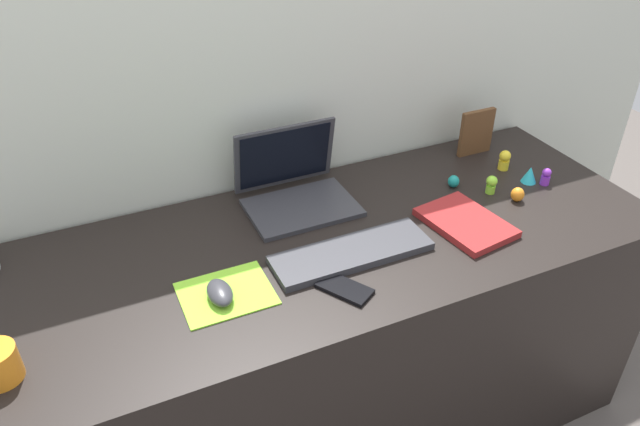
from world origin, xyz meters
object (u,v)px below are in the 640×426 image
Objects in this scene: laptop at (294,184)px; keyboard at (352,253)px; mouse at (220,293)px; toy_figurine_yellow at (504,160)px; toy_figurine_teal at (454,181)px; toy_figurine_lime at (491,184)px; toy_figurine_cyan at (530,174)px; toy_figurine_orange at (518,194)px; notebook_pad at (465,223)px; picture_frame at (476,132)px; cell_phone at (345,289)px; toy_figurine_purple at (546,176)px.

laptop reaches higher than keyboard.
toy_figurine_yellow is at bearing 12.61° from mouse.
toy_figurine_lime reaches higher than toy_figurine_teal.
toy_figurine_cyan reaches higher than keyboard.
toy_figurine_cyan is 0.12m from toy_figurine_orange.
toy_figurine_teal is at bearing -15.39° from laptop.
toy_figurine_cyan is (0.31, 0.11, 0.02)m from notebook_pad.
toy_figurine_cyan is at bearing -80.23° from picture_frame.
toy_figurine_cyan is at bearing -14.93° from cell_phone.
laptop is 0.45m from mouse.
cell_phone is 0.82m from picture_frame.
keyboard is 6.48× the size of toy_figurine_yellow.
keyboard is at bearing 3.46° from mouse.
notebook_pad reaches higher than cell_phone.
laptop is 0.73× the size of keyboard.
toy_figurine_yellow is (0.98, 0.22, 0.01)m from mouse.
cell_phone is 0.78m from toy_figurine_purple.
toy_figurine_yellow reaches higher than toy_figurine_lime.
cell_phone is 0.77m from toy_figurine_yellow.
toy_figurine_yellow is at bearing 112.52° from toy_figurine_purple.
toy_figurine_yellow reaches higher than toy_figurine_teal.
toy_figurine_purple is (0.18, -0.03, -0.00)m from toy_figurine_lime.
mouse is at bearing 130.76° from cell_phone.
toy_figurine_lime is 0.08m from toy_figurine_orange.
laptop reaches higher than mouse.
laptop is at bearing 155.26° from toy_figurine_orange.
notebook_pad is 0.36m from toy_figurine_yellow.
toy_figurine_orange is 0.78× the size of toy_figurine_purple.
mouse is at bearing -160.24° from picture_frame.
picture_frame is at bearing 105.98° from toy_figurine_purple.
mouse is 1.01m from toy_figurine_cyan.
laptop is 0.31m from keyboard.
laptop is 7.15× the size of toy_figurine_orange.
laptop is 0.48m from toy_figurine_teal.
laptop reaches higher than toy_figurine_lime.
picture_frame is 0.25m from toy_figurine_lime.
toy_figurine_yellow is at bearing -8.69° from laptop.
picture_frame is 2.37× the size of toy_figurine_yellow.
laptop reaches higher than cell_phone.
toy_figurine_purple reaches higher than toy_figurine_teal.
mouse is 0.29m from cell_phone.
toy_figurine_cyan is 0.10m from toy_figurine_yellow.
notebook_pad is at bearing -144.77° from toy_figurine_yellow.
cell_phone is 0.43m from notebook_pad.
toy_figurine_yellow reaches higher than notebook_pad.
toy_figurine_orange is (0.12, -0.14, 0.00)m from toy_figurine_teal.
toy_figurine_orange is (0.62, 0.14, 0.02)m from cell_phone.
toy_figurine_cyan is (0.73, 0.21, 0.02)m from cell_phone.
toy_figurine_teal is at bearing -173.13° from toy_figurine_yellow.
toy_figurine_cyan is (0.04, -0.22, -0.05)m from picture_frame.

